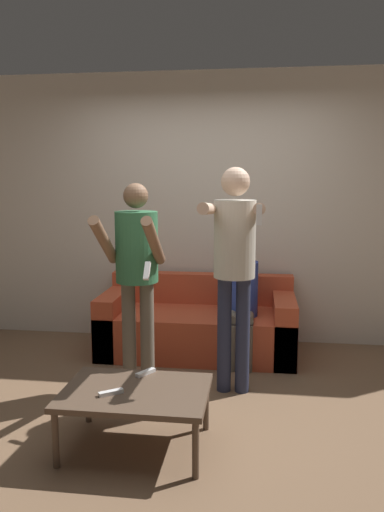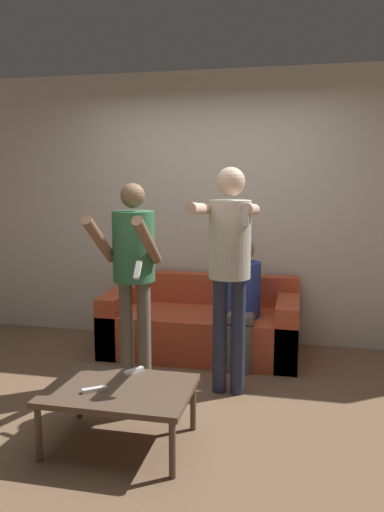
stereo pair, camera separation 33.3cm
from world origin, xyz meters
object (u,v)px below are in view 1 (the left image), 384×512
at_px(remote_near, 111,393).
at_px(remote_far, 146,372).
at_px(person_standing_left, 136,262).
at_px(person_seated, 240,295).
at_px(coffee_table, 136,395).
at_px(couch, 198,326).
at_px(person_standing_right, 234,253).

distance_m(remote_near, remote_far, 0.36).
bearing_deg(remote_far, remote_near, -112.32).
distance_m(person_standing_left, person_seated, 1.13).
xyz_separation_m(person_seated, remote_near, (-0.71, -1.69, -0.22)).
bearing_deg(remote_far, coffee_table, -91.96).
height_order(couch, person_standing_right, person_standing_right).
bearing_deg(couch, person_seated, -22.81).
relative_size(person_standing_right, person_seated, 1.55).
bearing_deg(person_seated, couch, 157.19).
bearing_deg(person_seated, person_standing_right, -92.13).
bearing_deg(coffee_table, remote_far, 88.04).
distance_m(person_standing_left, person_standing_right, 0.76).
relative_size(person_standing_left, person_seated, 1.45).
xyz_separation_m(person_standing_right, remote_near, (-0.68, -0.98, -0.71)).
distance_m(person_standing_left, remote_near, 1.17).
height_order(person_standing_left, remote_near, person_standing_left).
xyz_separation_m(person_standing_right, remote_far, (-0.54, -0.65, -0.71)).
bearing_deg(remote_far, couch, 83.79).
xyz_separation_m(person_standing_left, person_seated, (0.78, 0.70, -0.40)).
xyz_separation_m(person_standing_right, person_seated, (0.03, 0.71, -0.49)).
relative_size(person_standing_right, coffee_table, 1.95).
relative_size(person_seated, remote_near, 7.84).
relative_size(couch, person_standing_left, 1.12).
bearing_deg(remote_near, remote_far, 67.68).
xyz_separation_m(person_seated, coffee_table, (-0.58, -1.60, -0.27)).
distance_m(couch, remote_far, 1.54).
relative_size(person_standing_right, remote_far, 12.16).
bearing_deg(coffee_table, couch, 84.37).
relative_size(person_seated, remote_far, 7.83).
bearing_deg(remote_near, coffee_table, 34.88).
height_order(person_standing_left, coffee_table, person_standing_left).
distance_m(person_standing_right, coffee_table, 1.29).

